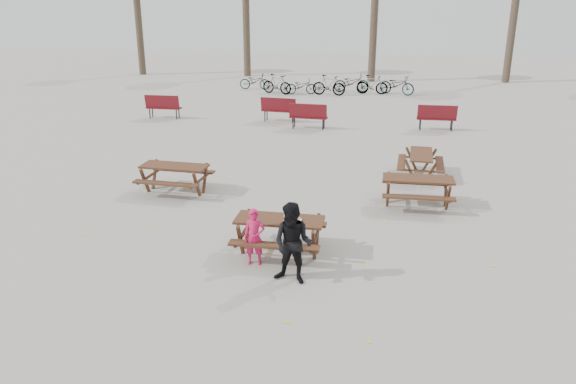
% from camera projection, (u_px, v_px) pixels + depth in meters
% --- Properties ---
extents(ground, '(80.00, 80.00, 0.00)m').
position_uv_depth(ground, '(280.00, 253.00, 11.66)').
color(ground, gray).
rests_on(ground, ground).
extents(main_picnic_table, '(1.80, 1.45, 0.78)m').
position_uv_depth(main_picnic_table, '(280.00, 227.00, 11.46)').
color(main_picnic_table, '#3A2015').
rests_on(main_picnic_table, ground).
extents(food_tray, '(0.18, 0.11, 0.03)m').
position_uv_depth(food_tray, '(297.00, 220.00, 11.29)').
color(food_tray, white).
rests_on(food_tray, main_picnic_table).
extents(bread_roll, '(0.14, 0.06, 0.05)m').
position_uv_depth(bread_roll, '(297.00, 218.00, 11.27)').
color(bread_roll, tan).
rests_on(bread_roll, food_tray).
extents(soda_bottle, '(0.07, 0.07, 0.17)m').
position_uv_depth(soda_bottle, '(285.00, 218.00, 11.24)').
color(soda_bottle, silver).
rests_on(soda_bottle, main_picnic_table).
extents(child, '(0.44, 0.31, 1.15)m').
position_uv_depth(child, '(254.00, 237.00, 11.02)').
color(child, '#CD1951').
rests_on(child, ground).
extents(adult, '(0.86, 0.73, 1.56)m').
position_uv_depth(adult, '(293.00, 244.00, 10.25)').
color(adult, black).
rests_on(adult, ground).
extents(picnic_table_east, '(1.77, 1.44, 0.75)m').
position_uv_depth(picnic_table_east, '(417.00, 192.00, 14.11)').
color(picnic_table_east, '#3A2015').
rests_on(picnic_table_east, ground).
extents(picnic_table_north, '(1.85, 1.53, 0.76)m').
position_uv_depth(picnic_table_north, '(175.00, 179.00, 15.09)').
color(picnic_table_north, '#3A2015').
rests_on(picnic_table_north, ground).
extents(picnic_table_far, '(1.39, 1.69, 0.70)m').
position_uv_depth(picnic_table_far, '(420.00, 165.00, 16.40)').
color(picnic_table_far, '#3A2015').
rests_on(picnic_table_far, ground).
extents(park_bench_row, '(12.90, 1.68, 1.03)m').
position_uv_depth(park_bench_row, '(294.00, 112.00, 22.87)').
color(park_bench_row, maroon).
rests_on(park_bench_row, ground).
extents(bicycle_row, '(9.67, 2.27, 1.05)m').
position_uv_depth(bicycle_row, '(331.00, 84.00, 30.00)').
color(bicycle_row, black).
rests_on(bicycle_row, ground).
extents(fallen_leaves, '(11.00, 11.00, 0.01)m').
position_uv_depth(fallen_leaves, '(318.00, 211.00, 13.90)').
color(fallen_leaves, gold).
rests_on(fallen_leaves, ground).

